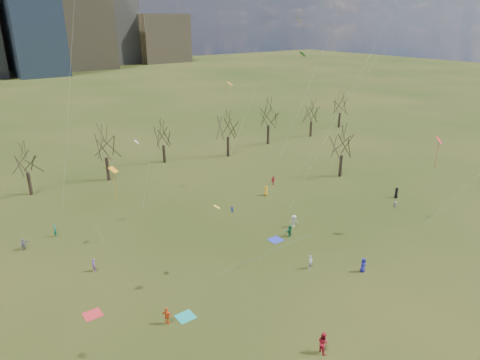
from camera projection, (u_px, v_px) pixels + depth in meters
ground at (306, 272)px, 46.33m from camera, size 500.00×500.00×0.00m
bare_tree_row at (151, 142)px, 72.10m from camera, size 113.04×29.80×9.50m
blanket_teal at (186, 317)px, 39.37m from camera, size 1.60×1.50×0.03m
blanket_navy at (276, 240)px, 52.99m from camera, size 1.60×1.50×0.03m
blanket_crimson at (93, 315)px, 39.65m from camera, size 1.60×1.50×0.03m
person_0 at (363, 265)px, 46.10m from camera, size 0.80×0.52×1.64m
person_1 at (310, 262)px, 46.70m from camera, size 0.66×0.52×1.60m
person_2 at (323, 342)px, 34.89m from camera, size 0.84×1.03×1.95m
person_3 at (395, 205)px, 61.53m from camera, size 0.50×0.79×1.16m
person_4 at (167, 316)px, 38.18m from camera, size 0.95×1.04×1.71m
person_5 at (290, 231)px, 53.60m from camera, size 1.49×0.74×1.53m
person_6 at (396, 193)px, 65.08m from camera, size 0.98×0.94×1.69m
person_7 at (94, 265)px, 46.16m from camera, size 0.38×0.57×1.54m
person_8 at (232, 209)px, 60.24m from camera, size 0.43×0.52×0.98m
person_9 at (294, 221)px, 55.99m from camera, size 1.27×1.13×1.71m
person_10 at (273, 180)px, 70.27m from camera, size 0.91×0.42×1.52m
person_11 at (24, 244)px, 50.56m from camera, size 1.36×1.17×1.48m
person_12 at (266, 191)px, 65.97m from camera, size 0.65×0.86×1.59m
person_13 at (55, 231)px, 53.54m from camera, size 0.46×0.64×1.62m
kites_airborne at (235, 126)px, 52.27m from camera, size 64.99×45.05×32.19m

